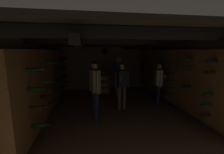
{
  "coord_description": "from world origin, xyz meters",
  "views": [
    {
      "loc": [
        -0.92,
        -4.84,
        2.04
      ],
      "look_at": [
        -0.11,
        -0.06,
        1.18
      ],
      "focal_mm": 24.67,
      "sensor_mm": 36.0,
      "label": 1
    }
  ],
  "objects_px": {
    "person_host_center": "(122,82)",
    "person_guest_rear_center": "(119,73)",
    "person_guest_mid_left": "(95,85)",
    "wine_crate_stack": "(104,84)",
    "person_guest_mid_right": "(158,81)",
    "display_bottle": "(103,72)"
  },
  "relations": [
    {
      "from": "wine_crate_stack",
      "to": "person_guest_rear_center",
      "type": "height_order",
      "value": "person_guest_rear_center"
    },
    {
      "from": "display_bottle",
      "to": "person_guest_mid_left",
      "type": "height_order",
      "value": "person_guest_mid_left"
    },
    {
      "from": "display_bottle",
      "to": "person_guest_mid_left",
      "type": "distance_m",
      "value": 2.77
    },
    {
      "from": "wine_crate_stack",
      "to": "person_guest_mid_right",
      "type": "xyz_separation_m",
      "value": [
        1.77,
        -1.98,
        0.49
      ]
    },
    {
      "from": "person_host_center",
      "to": "person_guest_mid_right",
      "type": "height_order",
      "value": "person_host_center"
    },
    {
      "from": "person_guest_mid_right",
      "to": "display_bottle",
      "type": "bearing_deg",
      "value": 132.86
    },
    {
      "from": "person_host_center",
      "to": "person_guest_mid_left",
      "type": "distance_m",
      "value": 1.17
    },
    {
      "from": "display_bottle",
      "to": "person_host_center",
      "type": "height_order",
      "value": "person_host_center"
    },
    {
      "from": "person_guest_mid_right",
      "to": "wine_crate_stack",
      "type": "bearing_deg",
      "value": 131.72
    },
    {
      "from": "wine_crate_stack",
      "to": "display_bottle",
      "type": "relative_size",
      "value": 2.57
    },
    {
      "from": "person_host_center",
      "to": "person_guest_rear_center",
      "type": "distance_m",
      "value": 1.57
    },
    {
      "from": "person_guest_rear_center",
      "to": "person_guest_mid_right",
      "type": "bearing_deg",
      "value": -51.13
    },
    {
      "from": "person_guest_mid_left",
      "to": "person_guest_mid_right",
      "type": "xyz_separation_m",
      "value": [
        2.32,
        0.8,
        -0.12
      ]
    },
    {
      "from": "person_guest_rear_center",
      "to": "person_guest_mid_left",
      "type": "distance_m",
      "value": 2.52
    },
    {
      "from": "wine_crate_stack",
      "to": "display_bottle",
      "type": "distance_m",
      "value": 0.59
    },
    {
      "from": "person_host_center",
      "to": "person_guest_mid_left",
      "type": "bearing_deg",
      "value": -144.1
    },
    {
      "from": "person_guest_rear_center",
      "to": "display_bottle",
      "type": "bearing_deg",
      "value": 142.22
    },
    {
      "from": "person_guest_mid_left",
      "to": "wine_crate_stack",
      "type": "bearing_deg",
      "value": 78.71
    },
    {
      "from": "person_guest_rear_center",
      "to": "person_guest_mid_right",
      "type": "xyz_separation_m",
      "value": [
        1.15,
        -1.43,
        -0.13
      ]
    },
    {
      "from": "person_guest_rear_center",
      "to": "person_guest_mid_right",
      "type": "relative_size",
      "value": 1.11
    },
    {
      "from": "person_guest_rear_center",
      "to": "person_guest_mid_left",
      "type": "relative_size",
      "value": 1.0
    },
    {
      "from": "display_bottle",
      "to": "person_guest_rear_center",
      "type": "xyz_separation_m",
      "value": [
        0.62,
        -0.48,
        0.03
      ]
    }
  ]
}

